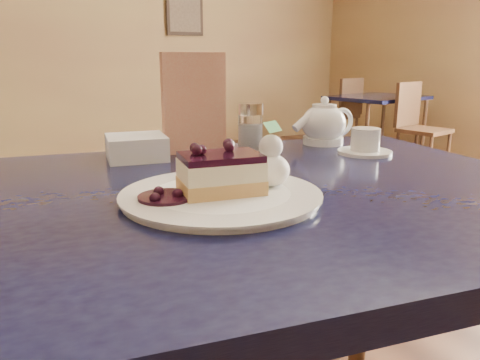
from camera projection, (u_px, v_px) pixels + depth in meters
name	position (u px, v px, depth m)	size (l,w,h in m)	color
main_table	(213.00, 236.00, 0.86)	(1.44, 1.06, 0.83)	#151837
dessert_plate	(221.00, 196.00, 0.78)	(0.33, 0.33, 0.01)	white
cheesecake_slice	(221.00, 174.00, 0.77)	(0.14, 0.11, 0.07)	tan
whipped_cream	(270.00, 170.00, 0.82)	(0.07, 0.07, 0.06)	white
berry_sauce	(166.00, 197.00, 0.75)	(0.09, 0.09, 0.01)	black
tea_set	(331.00, 128.00, 1.26)	(0.19, 0.29, 0.12)	white
menu_card	(194.00, 103.00, 1.15)	(0.16, 0.03, 0.24)	beige
sugar_shaker	(250.00, 127.00, 1.18)	(0.07, 0.07, 0.12)	white
napkin_stack	(136.00, 147.00, 1.10)	(0.13, 0.13, 0.06)	white
bg_table_far_right	(373.00, 155.00, 4.97)	(1.05, 1.67, 1.11)	#151837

